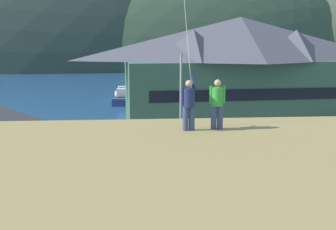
{
  "coord_description": "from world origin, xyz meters",
  "views": [
    {
      "loc": [
        -3.01,
        -20.84,
        9.11
      ],
      "look_at": [
        -0.81,
        9.0,
        3.28
      ],
      "focal_mm": 42.47,
      "sensor_mm": 36.0,
      "label": 1
    }
  ],
  "objects_px": {
    "moored_boat_wharfside": "(124,96)",
    "parked_car_front_row_end": "(300,147)",
    "person_kite_flyer": "(189,103)",
    "harbor_lodge": "(240,68)",
    "moored_boat_inner_slip": "(124,98)",
    "parked_car_back_row_left": "(256,183)",
    "parking_light_pole": "(181,96)",
    "moored_boat_outer_mooring": "(174,99)",
    "parked_car_mid_row_near": "(95,187)",
    "storage_shed_waterside": "(192,103)",
    "parked_car_lone_by_shed": "(134,149)",
    "parked_car_front_row_red": "(228,149)",
    "person_companion": "(217,103)",
    "wharf_dock": "(149,102)"
  },
  "relations": [
    {
      "from": "moored_boat_wharfside",
      "to": "parked_car_front_row_end",
      "type": "relative_size",
      "value": 1.82
    },
    {
      "from": "moored_boat_wharfside",
      "to": "person_kite_flyer",
      "type": "height_order",
      "value": "person_kite_flyer"
    },
    {
      "from": "harbor_lodge",
      "to": "moored_boat_inner_slip",
      "type": "xyz_separation_m",
      "value": [
        -12.89,
        14.43,
        -5.27
      ]
    },
    {
      "from": "parked_car_back_row_left",
      "to": "parking_light_pole",
      "type": "relative_size",
      "value": 0.55
    },
    {
      "from": "moored_boat_outer_mooring",
      "to": "parked_car_mid_row_near",
      "type": "distance_m",
      "value": 34.36
    },
    {
      "from": "harbor_lodge",
      "to": "parked_car_mid_row_near",
      "type": "relative_size",
      "value": 6.01
    },
    {
      "from": "storage_shed_waterside",
      "to": "parked_car_lone_by_shed",
      "type": "height_order",
      "value": "storage_shed_waterside"
    },
    {
      "from": "parked_car_mid_row_near",
      "to": "parked_car_back_row_left",
      "type": "xyz_separation_m",
      "value": [
        9.01,
        -0.01,
        0.0
      ]
    },
    {
      "from": "storage_shed_waterside",
      "to": "parked_car_back_row_left",
      "type": "distance_m",
      "value": 20.71
    },
    {
      "from": "parked_car_front_row_red",
      "to": "storage_shed_waterside",
      "type": "bearing_deg",
      "value": 93.65
    },
    {
      "from": "person_kite_flyer",
      "to": "moored_boat_inner_slip",
      "type": "bearing_deg",
      "value": 95.1
    },
    {
      "from": "moored_boat_wharfside",
      "to": "person_companion",
      "type": "bearing_deg",
      "value": -83.71
    },
    {
      "from": "parking_light_pole",
      "to": "person_kite_flyer",
      "type": "distance_m",
      "value": 18.32
    },
    {
      "from": "moored_boat_inner_slip",
      "to": "parked_car_front_row_end",
      "type": "height_order",
      "value": "moored_boat_inner_slip"
    },
    {
      "from": "parked_car_lone_by_shed",
      "to": "parked_car_mid_row_near",
      "type": "bearing_deg",
      "value": -105.85
    },
    {
      "from": "wharf_dock",
      "to": "storage_shed_waterside",
      "type": "bearing_deg",
      "value": -72.06
    },
    {
      "from": "moored_boat_outer_mooring",
      "to": "person_companion",
      "type": "distance_m",
      "value": 41.48
    },
    {
      "from": "harbor_lodge",
      "to": "moored_boat_inner_slip",
      "type": "bearing_deg",
      "value": 131.78
    },
    {
      "from": "moored_boat_wharfside",
      "to": "moored_boat_outer_mooring",
      "type": "relative_size",
      "value": 1.07
    },
    {
      "from": "harbor_lodge",
      "to": "moored_boat_wharfside",
      "type": "height_order",
      "value": "harbor_lodge"
    },
    {
      "from": "harbor_lodge",
      "to": "parked_car_front_row_red",
      "type": "height_order",
      "value": "harbor_lodge"
    },
    {
      "from": "storage_shed_waterside",
      "to": "moored_boat_inner_slip",
      "type": "xyz_separation_m",
      "value": [
        -7.75,
        14.74,
        -1.61
      ]
    },
    {
      "from": "storage_shed_waterside",
      "to": "person_kite_flyer",
      "type": "height_order",
      "value": "person_kite_flyer"
    },
    {
      "from": "parked_car_front_row_red",
      "to": "person_kite_flyer",
      "type": "relative_size",
      "value": 2.34
    },
    {
      "from": "harbor_lodge",
      "to": "storage_shed_waterside",
      "type": "relative_size",
      "value": 4.53
    },
    {
      "from": "parked_car_lone_by_shed",
      "to": "person_kite_flyer",
      "type": "height_order",
      "value": "person_kite_flyer"
    },
    {
      "from": "person_companion",
      "to": "storage_shed_waterside",
      "type": "bearing_deg",
      "value": 84.1
    },
    {
      "from": "wharf_dock",
      "to": "moored_boat_inner_slip",
      "type": "height_order",
      "value": "moored_boat_inner_slip"
    },
    {
      "from": "moored_boat_outer_mooring",
      "to": "person_companion",
      "type": "height_order",
      "value": "person_companion"
    },
    {
      "from": "moored_boat_wharfside",
      "to": "parked_car_front_row_red",
      "type": "xyz_separation_m",
      "value": [
        8.65,
        -29.88,
        0.34
      ]
    },
    {
      "from": "wharf_dock",
      "to": "parked_car_front_row_red",
      "type": "bearing_deg",
      "value": -79.18
    },
    {
      "from": "moored_boat_wharfside",
      "to": "parked_car_mid_row_near",
      "type": "height_order",
      "value": "moored_boat_wharfside"
    },
    {
      "from": "parking_light_pole",
      "to": "moored_boat_wharfside",
      "type": "bearing_deg",
      "value": 101.81
    },
    {
      "from": "parked_car_front_row_end",
      "to": "parking_light_pole",
      "type": "xyz_separation_m",
      "value": [
        -8.69,
        3.4,
        3.48
      ]
    },
    {
      "from": "moored_boat_inner_slip",
      "to": "parking_light_pole",
      "type": "xyz_separation_m",
      "value": [
        5.47,
        -24.83,
        3.82
      ]
    },
    {
      "from": "storage_shed_waterside",
      "to": "wharf_dock",
      "type": "distance_m",
      "value": 13.91
    },
    {
      "from": "moored_boat_wharfside",
      "to": "parked_car_lone_by_shed",
      "type": "relative_size",
      "value": 1.82
    },
    {
      "from": "harbor_lodge",
      "to": "wharf_dock",
      "type": "bearing_deg",
      "value": 126.28
    },
    {
      "from": "parked_car_mid_row_near",
      "to": "person_kite_flyer",
      "type": "height_order",
      "value": "person_kite_flyer"
    },
    {
      "from": "storage_shed_waterside",
      "to": "parked_car_back_row_left",
      "type": "relative_size",
      "value": 1.35
    },
    {
      "from": "moored_boat_inner_slip",
      "to": "parked_car_front_row_end",
      "type": "relative_size",
      "value": 1.76
    },
    {
      "from": "storage_shed_waterside",
      "to": "parked_car_front_row_end",
      "type": "relative_size",
      "value": 1.37
    },
    {
      "from": "storage_shed_waterside",
      "to": "moored_boat_wharfside",
      "type": "relative_size",
      "value": 0.75
    },
    {
      "from": "storage_shed_waterside",
      "to": "parking_light_pole",
      "type": "xyz_separation_m",
      "value": [
        -2.27,
        -10.09,
        2.21
      ]
    },
    {
      "from": "harbor_lodge",
      "to": "moored_boat_outer_mooring",
      "type": "xyz_separation_m",
      "value": [
        -5.91,
        12.61,
        -5.27
      ]
    },
    {
      "from": "parked_car_back_row_left",
      "to": "parking_light_pole",
      "type": "height_order",
      "value": "parking_light_pole"
    },
    {
      "from": "moored_boat_inner_slip",
      "to": "person_companion",
      "type": "bearing_deg",
      "value": -83.54
    },
    {
      "from": "parking_light_pole",
      "to": "person_kite_flyer",
      "type": "bearing_deg",
      "value": -95.19
    },
    {
      "from": "harbor_lodge",
      "to": "storage_shed_waterside",
      "type": "xyz_separation_m",
      "value": [
        -5.15,
        -0.31,
        -3.66
      ]
    },
    {
      "from": "storage_shed_waterside",
      "to": "parked_car_mid_row_near",
      "type": "height_order",
      "value": "storage_shed_waterside"
    }
  ]
}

